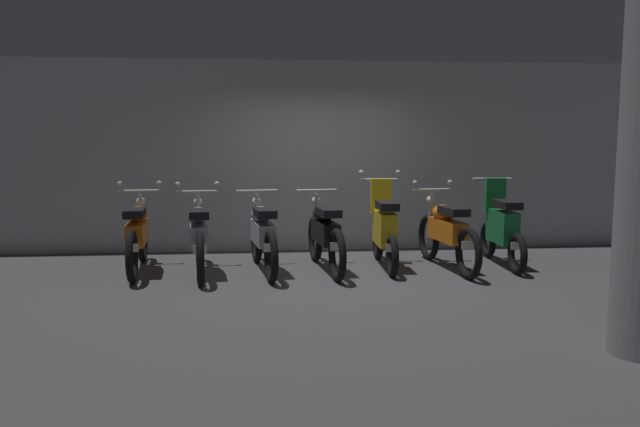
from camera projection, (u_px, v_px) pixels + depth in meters
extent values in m
plane|color=#424244|center=(328.00, 277.00, 7.74)|extent=(80.00, 80.00, 0.00)
cube|color=#ADADB2|center=(314.00, 156.00, 9.64)|extent=(16.00, 0.30, 2.90)
torus|color=black|center=(142.00, 239.00, 8.64)|extent=(0.15, 0.66, 0.65)
torus|color=black|center=(132.00, 257.00, 7.37)|extent=(0.15, 0.66, 0.65)
cube|color=orange|center=(137.00, 233.00, 7.98)|extent=(0.30, 0.85, 0.28)
ellipsoid|color=orange|center=(138.00, 214.00, 8.11)|extent=(0.30, 0.46, 0.22)
cube|color=black|center=(135.00, 213.00, 7.77)|extent=(0.29, 0.54, 0.10)
cylinder|color=#B7BABF|center=(140.00, 191.00, 8.45)|extent=(0.56, 0.09, 0.04)
sphere|color=#B7BABF|center=(120.00, 184.00, 8.39)|extent=(0.07, 0.07, 0.07)
sphere|color=#B7BABF|center=(159.00, 183.00, 8.49)|extent=(0.07, 0.07, 0.07)
cylinder|color=#B7BABF|center=(141.00, 217.00, 8.55)|extent=(0.07, 0.16, 0.65)
sphere|color=silver|center=(141.00, 201.00, 8.52)|extent=(0.12, 0.12, 0.12)
cube|color=white|center=(132.00, 248.00, 7.38)|extent=(0.16, 0.03, 0.10)
torus|color=black|center=(199.00, 241.00, 8.52)|extent=(0.16, 0.66, 0.65)
torus|color=black|center=(200.00, 258.00, 7.26)|extent=(0.16, 0.66, 0.65)
cube|color=#9EA0A8|center=(199.00, 234.00, 7.87)|extent=(0.31, 0.85, 0.28)
ellipsoid|color=#9EA0A8|center=(199.00, 216.00, 7.99)|extent=(0.31, 0.47, 0.22)
cube|color=black|center=(199.00, 214.00, 7.66)|extent=(0.30, 0.54, 0.10)
cylinder|color=#B7BABF|center=(198.00, 191.00, 8.34)|extent=(0.56, 0.10, 0.04)
sphere|color=#B7BABF|center=(178.00, 184.00, 8.27)|extent=(0.07, 0.07, 0.07)
sphere|color=#B7BABF|center=(217.00, 184.00, 8.38)|extent=(0.07, 0.07, 0.07)
cylinder|color=#B7BABF|center=(198.00, 218.00, 8.43)|extent=(0.07, 0.16, 0.65)
sphere|color=silver|center=(198.00, 202.00, 8.41)|extent=(0.12, 0.12, 0.12)
cube|color=white|center=(200.00, 250.00, 7.27)|extent=(0.16, 0.03, 0.10)
torus|color=black|center=(256.00, 239.00, 8.63)|extent=(0.18, 0.66, 0.65)
torus|color=black|center=(271.00, 256.00, 7.38)|extent=(0.18, 0.66, 0.65)
cube|color=#9EA0A8|center=(263.00, 233.00, 7.98)|extent=(0.34, 0.86, 0.28)
ellipsoid|color=#9EA0A8|center=(261.00, 214.00, 8.11)|extent=(0.32, 0.47, 0.22)
cube|color=black|center=(265.00, 213.00, 7.77)|extent=(0.31, 0.55, 0.10)
cylinder|color=#B7BABF|center=(257.00, 191.00, 8.45)|extent=(0.56, 0.12, 0.04)
cylinder|color=#B7BABF|center=(257.00, 217.00, 8.55)|extent=(0.08, 0.17, 0.65)
sphere|color=silver|center=(256.00, 201.00, 8.52)|extent=(0.12, 0.12, 0.12)
cube|color=white|center=(271.00, 248.00, 7.39)|extent=(0.16, 0.03, 0.10)
torus|color=black|center=(315.00, 239.00, 8.71)|extent=(0.17, 0.66, 0.65)
torus|color=black|center=(337.00, 255.00, 7.45)|extent=(0.17, 0.66, 0.65)
cube|color=black|center=(325.00, 232.00, 8.06)|extent=(0.32, 0.85, 0.28)
ellipsoid|color=black|center=(323.00, 214.00, 8.19)|extent=(0.31, 0.47, 0.22)
cube|color=black|center=(328.00, 212.00, 7.85)|extent=(0.30, 0.55, 0.10)
cylinder|color=#B7BABF|center=(317.00, 190.00, 8.53)|extent=(0.56, 0.10, 0.04)
cylinder|color=#B7BABF|center=(316.00, 216.00, 8.63)|extent=(0.08, 0.16, 0.65)
sphere|color=silver|center=(316.00, 201.00, 8.60)|extent=(0.12, 0.12, 0.12)
cube|color=white|center=(337.00, 247.00, 7.47)|extent=(0.16, 0.03, 0.10)
torus|color=black|center=(378.00, 241.00, 8.85)|extent=(0.11, 0.53, 0.53)
torus|color=black|center=(392.00, 256.00, 7.72)|extent=(0.11, 0.53, 0.53)
cube|color=gold|center=(385.00, 228.00, 8.25)|extent=(0.24, 0.74, 0.44)
cube|color=gold|center=(381.00, 196.00, 8.55)|extent=(0.28, 0.13, 0.48)
cube|color=black|center=(387.00, 206.00, 8.06)|extent=(0.25, 0.53, 0.10)
cylinder|color=#B7BABF|center=(380.00, 180.00, 8.66)|extent=(0.56, 0.05, 0.04)
sphere|color=#B7BABF|center=(361.00, 172.00, 8.63)|extent=(0.07, 0.07, 0.07)
sphere|color=#B7BABF|center=(398.00, 172.00, 8.66)|extent=(0.07, 0.07, 0.07)
cylinder|color=#B7BABF|center=(379.00, 212.00, 8.76)|extent=(0.06, 0.15, 0.85)
sphere|color=silver|center=(379.00, 190.00, 8.72)|extent=(0.12, 0.12, 0.12)
cube|color=white|center=(392.00, 248.00, 7.73)|extent=(0.16, 0.02, 0.10)
torus|color=black|center=(429.00, 237.00, 8.83)|extent=(0.16, 0.66, 0.65)
torus|color=black|center=(469.00, 253.00, 7.57)|extent=(0.16, 0.66, 0.65)
cube|color=orange|center=(447.00, 231.00, 8.18)|extent=(0.31, 0.85, 0.28)
ellipsoid|color=orange|center=(443.00, 213.00, 8.30)|extent=(0.31, 0.47, 0.22)
cube|color=black|center=(454.00, 211.00, 7.97)|extent=(0.30, 0.54, 0.10)
cylinder|color=#B7BABF|center=(432.00, 190.00, 8.65)|extent=(0.56, 0.10, 0.04)
sphere|color=#B7BABF|center=(415.00, 183.00, 8.58)|extent=(0.07, 0.07, 0.07)
sphere|color=#B7BABF|center=(450.00, 182.00, 8.69)|extent=(0.07, 0.07, 0.07)
cylinder|color=#B7BABF|center=(430.00, 215.00, 8.74)|extent=(0.07, 0.16, 0.65)
sphere|color=silver|center=(431.00, 200.00, 8.72)|extent=(0.12, 0.12, 0.12)
cube|color=white|center=(468.00, 245.00, 7.58)|extent=(0.16, 0.03, 0.10)
torus|color=black|center=(488.00, 240.00, 9.00)|extent=(0.11, 0.53, 0.53)
torus|color=black|center=(517.00, 254.00, 7.86)|extent=(0.11, 0.53, 0.53)
cube|color=#197238|center=(502.00, 227.00, 8.40)|extent=(0.25, 0.74, 0.44)
cube|color=#197238|center=(495.00, 195.00, 8.69)|extent=(0.28, 0.13, 0.48)
cube|color=black|center=(507.00, 204.00, 8.20)|extent=(0.26, 0.53, 0.10)
cylinder|color=#B7BABF|center=(492.00, 179.00, 8.80)|extent=(0.56, 0.06, 0.04)
cylinder|color=#B7BABF|center=(490.00, 211.00, 8.90)|extent=(0.06, 0.15, 0.85)
sphere|color=silver|center=(491.00, 189.00, 8.87)|extent=(0.12, 0.12, 0.12)
cube|color=white|center=(517.00, 246.00, 7.87)|extent=(0.16, 0.02, 0.10)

